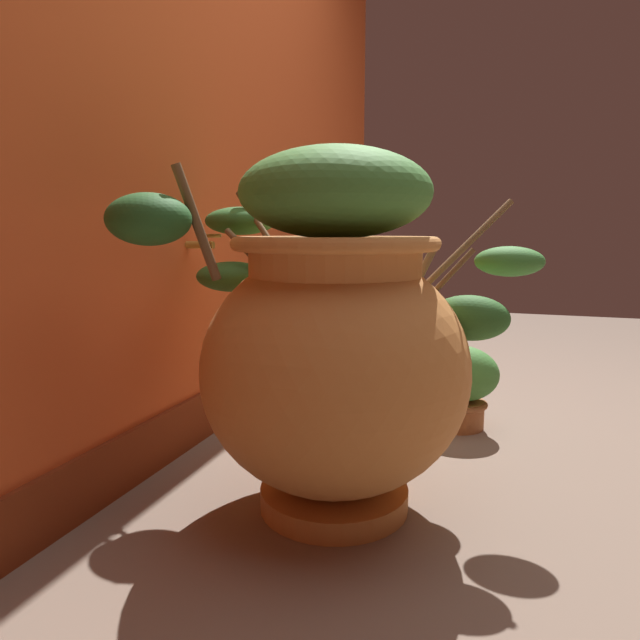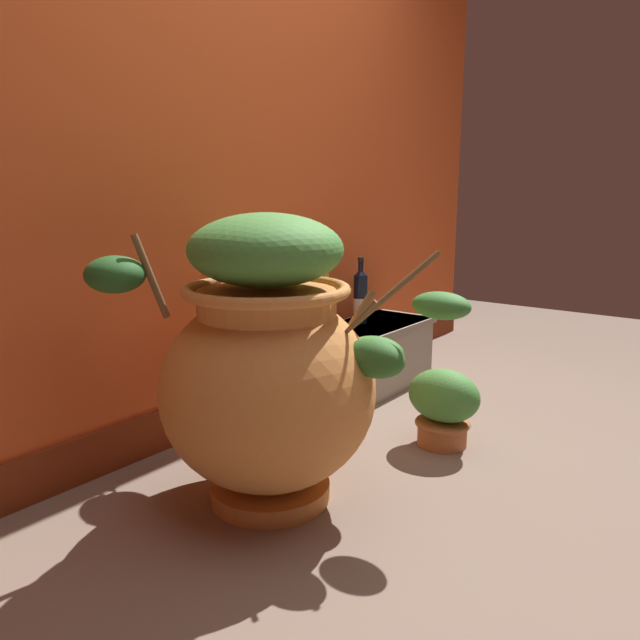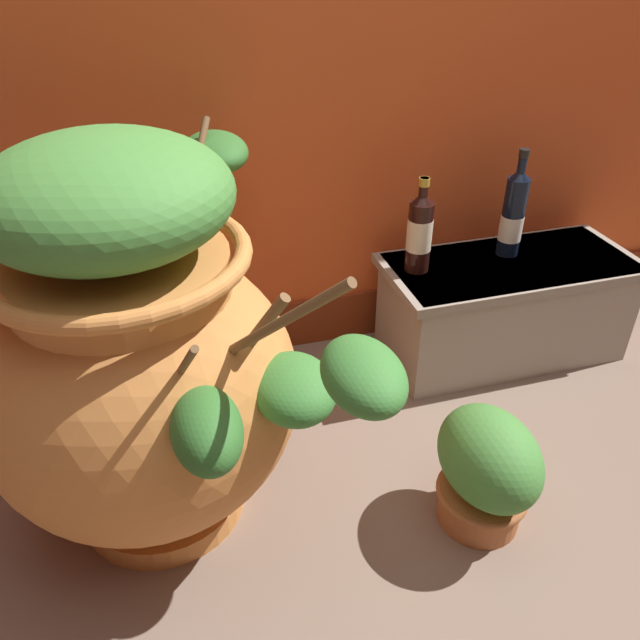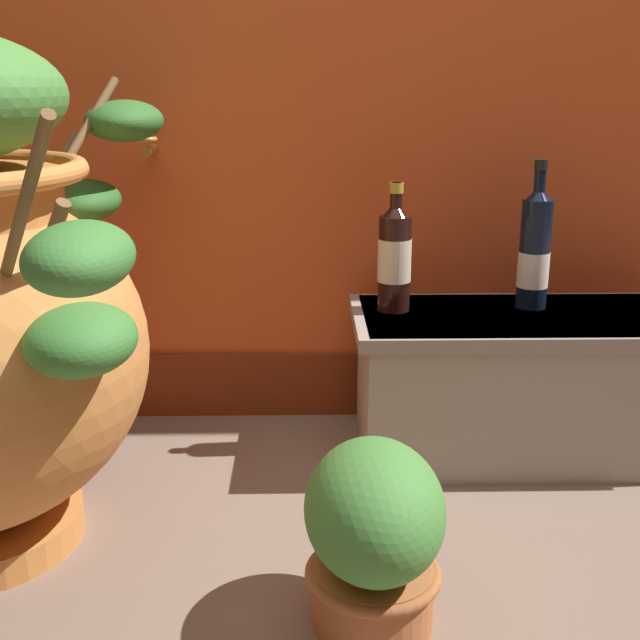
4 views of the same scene
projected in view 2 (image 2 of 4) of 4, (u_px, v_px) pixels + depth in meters
The scene contains 7 objects.
ground_plane at pixel (467, 489), 2.03m from camera, with size 7.00×7.00×0.00m, color #7A6656.
back_wall at pixel (216, 123), 2.48m from camera, with size 4.40×0.33×2.60m.
terracotta_urn at pixel (269, 365), 1.89m from camera, with size 0.84×1.03×0.95m.
stone_ledge at pixel (368, 354), 3.05m from camera, with size 0.81×0.37×0.34m.
wine_bottle_left at pixel (325, 308), 2.77m from camera, with size 0.08×0.08×0.30m.
wine_bottle_middle at pixel (360, 296), 3.03m from camera, with size 0.07×0.07×0.34m.
potted_shrub at pixel (443, 405), 2.36m from camera, with size 0.22×0.30×0.32m.
Camera 2 is at (-1.79, -0.74, 1.00)m, focal length 32.99 mm.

